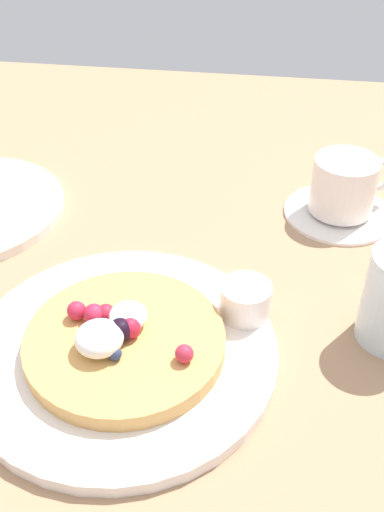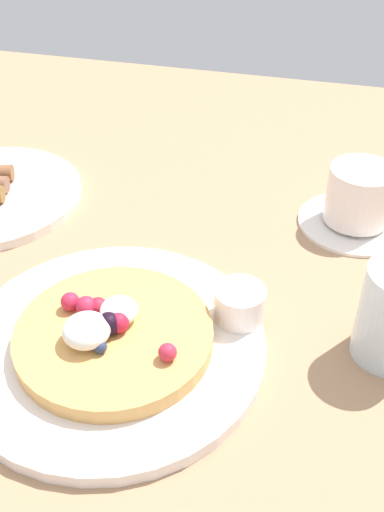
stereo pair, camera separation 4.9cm
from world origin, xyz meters
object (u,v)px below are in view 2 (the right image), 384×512
Objects in this scene: pancake_plate at (113,344)px; coffee_saucer at (354,221)px; syrup_ramekin at (239,303)px; coffee_cup at (361,193)px.

coffee_saucer is at bearing 52.13° from pancake_plate.
coffee_saucer is (9.31, 19.17, -2.44)cm from syrup_ramekin.
syrup_ramekin is 21.45cm from coffee_saucer.
coffee_cup is (19.35, 24.76, 3.40)cm from pancake_plate.
syrup_ramekin reaches higher than coffee_saucer.
pancake_plate is at bearing -150.87° from syrup_ramekin.
coffee_saucer is at bearing 64.10° from syrup_ramekin.
syrup_ramekin is 0.47× the size of coffee_cup.
syrup_ramekin is (9.87, 5.50, 2.22)cm from pancake_plate.
coffee_saucer is at bearing -151.11° from coffee_cup.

